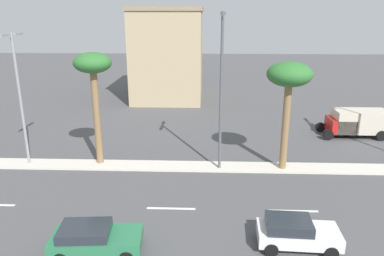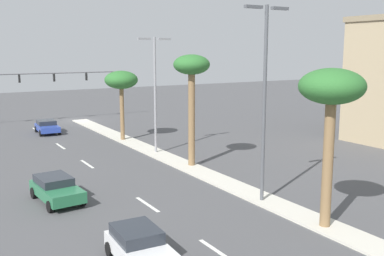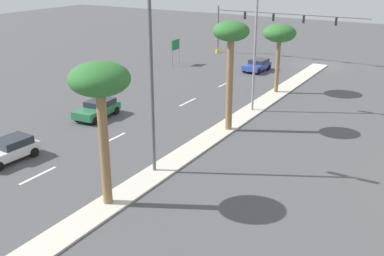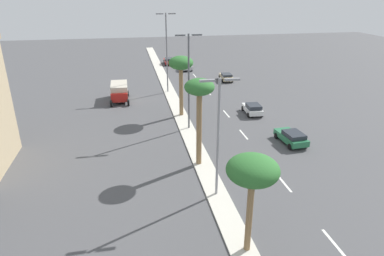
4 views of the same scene
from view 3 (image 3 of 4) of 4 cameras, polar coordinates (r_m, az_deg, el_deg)
name	(u,v)px [view 3 (image 3 of 4)]	position (r m, az deg, el deg)	size (l,w,h in m)	color
ground_plane	(141,184)	(27.17, -6.29, -6.89)	(160.00, 160.00, 0.00)	#4C4C4F
lane_stripe_outboard	(262,66)	(57.17, 8.58, 7.58)	(0.20, 2.80, 0.01)	silver
lane_stripe_mid	(225,84)	(48.41, 4.09, 5.45)	(0.20, 2.80, 0.01)	silver
lane_stripe_center	(188,102)	(42.09, -0.52, 3.22)	(0.20, 2.80, 0.01)	silver
lane_stripe_leading	(113,139)	(33.99, -9.75, -1.33)	(0.20, 2.80, 0.01)	silver
lane_stripe_rear	(38,175)	(29.52, -18.47, -5.58)	(0.20, 2.80, 0.01)	silver
traffic_signal_gantry	(259,24)	(61.48, 8.21, 12.58)	(19.84, 0.53, 6.36)	slate
directional_road_sign	(176,47)	(56.68, -2.04, 9.97)	(0.10, 1.67, 3.09)	gray
palm_tree_rear	(279,35)	(44.59, 10.75, 11.26)	(3.09, 3.09, 6.50)	olive
palm_tree_left	(231,39)	(33.51, 4.82, 10.89)	(2.62, 2.62, 8.09)	olive
palm_tree_right	(100,85)	(22.92, -11.30, 5.17)	(3.05, 3.05, 7.58)	olive
street_lamp_center	(255,45)	(38.57, 7.80, 10.11)	(2.90, 0.24, 9.41)	gray
street_lamp_leading	(151,70)	(26.48, -5.03, 7.10)	(2.90, 0.24, 10.74)	#515459
sedan_green_left	(98,108)	(38.62, -11.58, 2.37)	(2.29, 4.28, 1.39)	#287047
sedan_white_center	(9,149)	(32.04, -21.65, -2.45)	(2.12, 3.92, 1.42)	silver
sedan_blue_mid	(257,65)	(54.34, 8.07, 7.72)	(2.21, 3.97, 1.33)	#2D47AD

